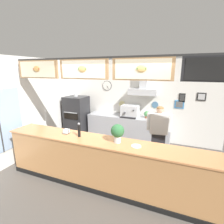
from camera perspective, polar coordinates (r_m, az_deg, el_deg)
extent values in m
plane|color=#514C47|center=(4.22, -0.06, -20.53)|extent=(6.32, 6.32, 0.00)
cube|color=#9E9E99|center=(5.93, 8.98, 3.77)|extent=(5.27, 0.12, 2.73)
cube|color=white|center=(5.86, 8.84, 3.67)|extent=(5.23, 0.01, 2.69)
cylinder|color=black|center=(6.15, -1.64, 8.81)|extent=(0.34, 0.02, 0.34)
cylinder|color=white|center=(6.14, -1.69, 8.80)|extent=(0.31, 0.01, 0.31)
cube|color=black|center=(6.13, -1.47, 8.30)|extent=(0.07, 0.01, 0.11)
cylinder|color=beige|center=(6.03, 3.34, 2.66)|extent=(0.22, 0.02, 0.22)
cylinder|color=teal|center=(5.76, 14.16, 2.36)|extent=(0.21, 0.02, 0.21)
cube|color=black|center=(5.69, 27.71, 4.53)|extent=(0.25, 0.02, 0.24)
cube|color=#BCBCBC|center=(5.68, 27.72, 4.52)|extent=(0.18, 0.01, 0.17)
cube|color=black|center=(5.67, 22.34, 4.42)|extent=(0.18, 0.02, 0.27)
cube|color=#343434|center=(5.66, 22.34, 4.40)|extent=(0.13, 0.01, 0.20)
cube|color=teal|center=(5.70, 21.56, 2.36)|extent=(0.28, 0.02, 0.26)
cube|color=#5C5C5C|center=(5.69, 21.55, 2.34)|extent=(0.20, 0.01, 0.18)
cube|color=#B7BABF|center=(5.58, 10.29, 6.67)|extent=(0.90, 0.40, 0.20)
cube|color=#B7BABF|center=(5.63, 10.71, 12.17)|extent=(0.24, 0.24, 0.87)
cube|color=#2D2D2D|center=(3.46, -0.28, 17.80)|extent=(4.93, 0.04, 0.04)
cube|color=#9E754C|center=(4.47, -23.52, 12.92)|extent=(1.13, 0.05, 0.41)
cube|color=beige|center=(4.45, -23.78, 12.90)|extent=(1.02, 0.01, 0.36)
ellipsoid|color=tan|center=(4.45, -23.90, 13.02)|extent=(0.19, 0.04, 0.13)
cube|color=#B74233|center=(4.44, -23.98, 13.01)|extent=(0.18, 0.01, 0.03)
cube|color=#9E754C|center=(3.71, -9.57, 13.89)|extent=(1.13, 0.05, 0.41)
cube|color=#F2E5C6|center=(3.68, -9.80, 13.88)|extent=(1.02, 0.01, 0.36)
ellipsoid|color=#DBAD60|center=(3.67, -9.91, 14.04)|extent=(0.20, 0.04, 0.14)
cube|color=#51843D|center=(3.67, -9.98, 14.04)|extent=(0.19, 0.01, 0.04)
cube|color=#9E754C|center=(3.24, 9.96, 13.91)|extent=(1.13, 0.05, 0.41)
cube|color=beige|center=(3.21, 9.85, 13.92)|extent=(1.02, 0.01, 0.36)
ellipsoid|color=#DBAD60|center=(3.20, 9.81, 14.11)|extent=(0.19, 0.04, 0.13)
cube|color=#51843D|center=(3.19, 9.77, 14.11)|extent=(0.18, 0.01, 0.03)
cube|color=black|center=(3.21, 32.49, 12.03)|extent=(1.13, 0.05, 0.41)
cube|color=black|center=(3.18, 32.58, 12.02)|extent=(1.02, 0.01, 0.36)
cube|color=white|center=(5.20, -28.05, 0.90)|extent=(0.12, 4.93, 2.73)
cube|color=#B77F4C|center=(3.66, -2.36, -17.16)|extent=(4.45, 0.59, 0.99)
cube|color=#CF8550|center=(3.43, -2.44, -9.84)|extent=(4.54, 0.62, 0.03)
cube|color=black|center=(3.69, -4.43, -25.30)|extent=(4.45, 0.02, 0.10)
cube|color=#A3A5AD|center=(5.84, 5.33, -5.61)|extent=(2.75, 0.62, 0.88)
cube|color=gray|center=(5.94, 5.27, -8.18)|extent=(2.62, 0.57, 0.02)
cube|color=#232326|center=(6.26, -11.63, -1.66)|extent=(0.73, 0.68, 1.48)
cube|color=black|center=(5.95, -13.56, -1.39)|extent=(0.55, 0.02, 0.20)
cube|color=#B7BABF|center=(5.90, -13.73, -0.21)|extent=(0.51, 0.02, 0.02)
cylinder|color=#B7BABF|center=(6.10, -11.99, 5.53)|extent=(0.14, 0.14, 0.10)
cube|color=#232328|center=(4.54, 14.90, -12.01)|extent=(0.35, 0.24, 0.87)
cube|color=white|center=(4.29, 15.47, -3.66)|extent=(0.46, 0.28, 0.51)
cylinder|color=white|center=(4.30, 18.91, -3.52)|extent=(0.08, 0.08, 0.43)
cylinder|color=white|center=(4.29, 12.05, -3.14)|extent=(0.08, 0.08, 0.43)
sphere|color=#D8AD8E|center=(4.21, 15.76, 0.71)|extent=(0.18, 0.18, 0.18)
ellipsoid|color=olive|center=(4.20, 15.79, 1.24)|extent=(0.17, 0.17, 0.10)
cube|color=silver|center=(5.63, 6.02, 0.33)|extent=(0.56, 0.37, 0.38)
cylinder|color=#4C4C51|center=(5.47, 4.26, -0.24)|extent=(0.06, 0.06, 0.06)
cube|color=black|center=(5.46, 5.32, -1.91)|extent=(0.50, 0.10, 0.04)
sphere|color=black|center=(5.38, 7.15, 0.49)|extent=(0.04, 0.04, 0.04)
cylinder|color=#9E563D|center=(5.59, 11.55, -1.64)|extent=(0.13, 0.13, 0.07)
ellipsoid|color=#47894C|center=(5.56, 11.60, -0.63)|extent=(0.20, 0.20, 0.18)
cylinder|color=#9E563D|center=(5.48, 15.53, -2.14)|extent=(0.12, 0.12, 0.07)
ellipsoid|color=#2D6638|center=(5.45, 15.60, -1.00)|extent=(0.21, 0.21, 0.19)
cylinder|color=white|center=(3.22, 8.09, -11.19)|extent=(0.19, 0.19, 0.01)
cylinder|color=silver|center=(3.33, 1.84, -8.94)|extent=(0.14, 0.14, 0.15)
cylinder|color=gray|center=(3.35, 1.83, -9.67)|extent=(0.13, 0.13, 0.05)
ellipsoid|color=#2D6638|center=(3.27, 1.86, -6.31)|extent=(0.26, 0.26, 0.26)
cylinder|color=black|center=(3.65, -10.93, -6.18)|extent=(0.06, 0.06, 0.26)
sphere|color=gray|center=(3.60, -11.04, -3.94)|extent=(0.05, 0.05, 0.05)
cube|color=#262628|center=(3.94, -15.00, -6.80)|extent=(0.13, 0.13, 0.01)
cylinder|color=#262628|center=(3.96, -15.79, -5.99)|extent=(0.01, 0.01, 0.11)
cylinder|color=#262628|center=(3.89, -14.28, -6.28)|extent=(0.01, 0.01, 0.11)
cube|color=white|center=(3.93, -15.04, -6.21)|extent=(0.11, 0.11, 0.09)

